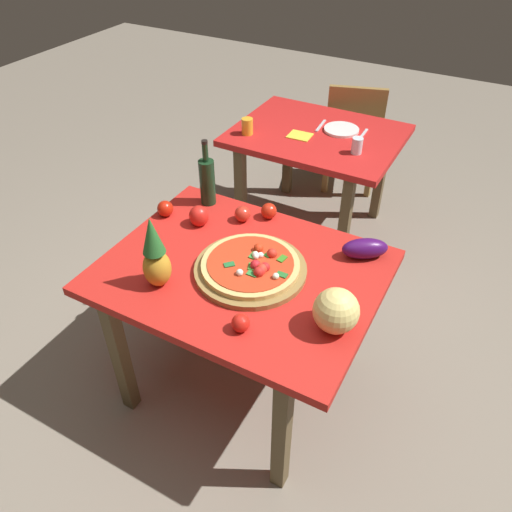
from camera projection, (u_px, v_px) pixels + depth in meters
The scene contains 21 objects.
ground_plane at pixel (244, 376), 2.56m from camera, with size 10.00×10.00×0.00m, color gray.
display_table at pixel (242, 284), 2.16m from camera, with size 1.15×0.90×0.73m.
background_table at pixel (316, 147), 3.18m from camera, with size 1.03×0.81×0.73m.
dining_chair at pixel (353, 131), 3.69m from camera, with size 0.50×0.50×0.85m.
pizza_board at pixel (250, 270), 2.08m from camera, with size 0.47×0.47×0.03m, color olive.
pizza at pixel (252, 265), 2.06m from camera, with size 0.41×0.41×0.06m.
wine_bottle at pixel (207, 181), 2.42m from camera, with size 0.08×0.08×0.34m.
pineapple_left at pixel (155, 256), 1.94m from camera, with size 0.11×0.11×0.32m.
melon at pixel (336, 311), 1.79m from camera, with size 0.17×0.17×0.17m, color #E6CF76.
bell_pepper at pixel (199, 216), 2.32m from camera, with size 0.09×0.09×0.10m, color red.
eggplant at pixel (365, 248), 2.13m from camera, with size 0.20×0.09×0.09m, color #3F1055.
tomato_near_board at pixel (269, 211), 2.37m from camera, with size 0.08×0.08×0.08m, color red.
tomato_beside_pepper at pixel (165, 209), 2.38m from camera, with size 0.08×0.08×0.08m, color red.
tomato_at_corner at pixel (241, 323), 1.81m from camera, with size 0.07×0.07×0.07m, color red.
tomato_by_bottle at pixel (242, 214), 2.35m from camera, with size 0.08×0.08×0.08m, color red.
drinking_glass_juice at pixel (247, 126), 3.07m from camera, with size 0.07×0.07×0.10m, color gold.
drinking_glass_water at pixel (357, 146), 2.87m from camera, with size 0.06×0.06×0.09m, color silver.
dinner_plate at pixel (341, 130), 3.13m from camera, with size 0.22×0.22×0.02m, color white.
fork_utensil at pixel (321, 126), 3.18m from camera, with size 0.02×0.18×0.01m, color silver.
knife_utensil at pixel (363, 135), 3.08m from camera, with size 0.02×0.18×0.01m, color silver.
napkin_folded at pixel (300, 136), 3.07m from camera, with size 0.14×0.12×0.01m, color yellow.
Camera 1 is at (0.82, -1.37, 2.09)m, focal length 34.99 mm.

